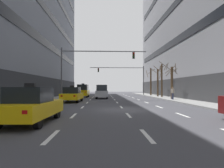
{
  "coord_description": "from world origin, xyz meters",
  "views": [
    {
      "loc": [
        -1.51,
        -14.87,
        1.68
      ],
      "look_at": [
        0.12,
        22.77,
        2.31
      ],
      "focal_mm": 31.89,
      "sensor_mm": 36.0,
      "label": 1
    }
  ],
  "objects_px": {
    "traffic_signal_1": "(126,74)",
    "street_tree_1": "(158,82)",
    "street_tree_3": "(151,81)",
    "taxi_driving_3": "(72,95)",
    "taxi_driving_0": "(83,91)",
    "street_tree_2": "(162,79)",
    "street_tree_0": "(172,82)",
    "car_driving_1": "(102,92)",
    "traffic_signal_0": "(88,63)",
    "taxi_driving_2": "(31,105)",
    "pedestrian_1": "(173,92)"
  },
  "relations": [
    {
      "from": "traffic_signal_1",
      "to": "street_tree_1",
      "type": "xyz_separation_m",
      "value": [
        4.51,
        -8.07,
        -1.92
      ]
    },
    {
      "from": "street_tree_3",
      "to": "taxi_driving_3",
      "type": "bearing_deg",
      "value": -129.39
    },
    {
      "from": "taxi_driving_0",
      "to": "taxi_driving_3",
      "type": "bearing_deg",
      "value": -90.59
    },
    {
      "from": "street_tree_2",
      "to": "street_tree_3",
      "type": "distance_m",
      "value": 7.32
    },
    {
      "from": "taxi_driving_3",
      "to": "street_tree_0",
      "type": "distance_m",
      "value": 13.41
    },
    {
      "from": "car_driving_1",
      "to": "traffic_signal_0",
      "type": "relative_size",
      "value": 0.38
    },
    {
      "from": "taxi_driving_2",
      "to": "pedestrian_1",
      "type": "xyz_separation_m",
      "value": [
        12.15,
        15.29,
        0.21
      ]
    },
    {
      "from": "traffic_signal_0",
      "to": "taxi_driving_3",
      "type": "bearing_deg",
      "value": -116.88
    },
    {
      "from": "taxi_driving_3",
      "to": "street_tree_1",
      "type": "xyz_separation_m",
      "value": [
        12.81,
        10.59,
        1.75
      ]
    },
    {
      "from": "traffic_signal_0",
      "to": "pedestrian_1",
      "type": "relative_size",
      "value": 7.1
    },
    {
      "from": "taxi_driving_0",
      "to": "traffic_signal_1",
      "type": "bearing_deg",
      "value": 44.43
    },
    {
      "from": "car_driving_1",
      "to": "traffic_signal_1",
      "type": "bearing_deg",
      "value": 66.95
    },
    {
      "from": "taxi_driving_0",
      "to": "traffic_signal_0",
      "type": "bearing_deg",
      "value": -79.04
    },
    {
      "from": "traffic_signal_0",
      "to": "street_tree_1",
      "type": "height_order",
      "value": "traffic_signal_0"
    },
    {
      "from": "taxi_driving_3",
      "to": "street_tree_0",
      "type": "relative_size",
      "value": 0.98
    },
    {
      "from": "street_tree_3",
      "to": "traffic_signal_1",
      "type": "bearing_deg",
      "value": 145.49
    },
    {
      "from": "car_driving_1",
      "to": "street_tree_3",
      "type": "bearing_deg",
      "value": 42.31
    },
    {
      "from": "car_driving_1",
      "to": "street_tree_1",
      "type": "relative_size",
      "value": 0.82
    },
    {
      "from": "traffic_signal_1",
      "to": "taxi_driving_2",
      "type": "bearing_deg",
      "value": -104.31
    },
    {
      "from": "taxi_driving_3",
      "to": "traffic_signal_0",
      "type": "bearing_deg",
      "value": 63.12
    },
    {
      "from": "car_driving_1",
      "to": "street_tree_2",
      "type": "xyz_separation_m",
      "value": [
        9.51,
        1.3,
        1.97
      ]
    },
    {
      "from": "traffic_signal_0",
      "to": "street_tree_1",
      "type": "relative_size",
      "value": 2.15
    },
    {
      "from": "traffic_signal_0",
      "to": "street_tree_3",
      "type": "bearing_deg",
      "value": 48.05
    },
    {
      "from": "taxi_driving_3",
      "to": "street_tree_2",
      "type": "distance_m",
      "value": 15.41
    },
    {
      "from": "car_driving_1",
      "to": "pedestrian_1",
      "type": "xyz_separation_m",
      "value": [
        8.98,
        -4.98,
        0.02
      ]
    },
    {
      "from": "traffic_signal_1",
      "to": "street_tree_3",
      "type": "xyz_separation_m",
      "value": [
        4.49,
        -3.08,
        -1.64
      ]
    },
    {
      "from": "street_tree_0",
      "to": "street_tree_2",
      "type": "bearing_deg",
      "value": 89.71
    },
    {
      "from": "taxi_driving_0",
      "to": "taxi_driving_2",
      "type": "xyz_separation_m",
      "value": [
        0.04,
        -23.95,
        -0.24
      ]
    },
    {
      "from": "traffic_signal_0",
      "to": "street_tree_0",
      "type": "relative_size",
      "value": 2.37
    },
    {
      "from": "traffic_signal_1",
      "to": "taxi_driving_0",
      "type": "bearing_deg",
      "value": -135.57
    },
    {
      "from": "taxi_driving_3",
      "to": "car_driving_1",
      "type": "bearing_deg",
      "value": 64.49
    },
    {
      "from": "street_tree_2",
      "to": "street_tree_1",
      "type": "bearing_deg",
      "value": 90.48
    },
    {
      "from": "taxi_driving_2",
      "to": "traffic_signal_1",
      "type": "height_order",
      "value": "traffic_signal_1"
    },
    {
      "from": "taxi_driving_0",
      "to": "pedestrian_1",
      "type": "distance_m",
      "value": 14.95
    },
    {
      "from": "traffic_signal_0",
      "to": "traffic_signal_1",
      "type": "bearing_deg",
      "value": 66.61
    },
    {
      "from": "taxi_driving_0",
      "to": "car_driving_1",
      "type": "bearing_deg",
      "value": -48.86
    },
    {
      "from": "street_tree_3",
      "to": "street_tree_2",
      "type": "bearing_deg",
      "value": -89.67
    },
    {
      "from": "taxi_driving_0",
      "to": "street_tree_1",
      "type": "distance_m",
      "value": 12.79
    },
    {
      "from": "taxi_driving_3",
      "to": "street_tree_2",
      "type": "xyz_separation_m",
      "value": [
        12.83,
        8.26,
        2.15
      ]
    },
    {
      "from": "traffic_signal_1",
      "to": "street_tree_1",
      "type": "height_order",
      "value": "traffic_signal_1"
    },
    {
      "from": "taxi_driving_2",
      "to": "traffic_signal_0",
      "type": "xyz_separation_m",
      "value": [
        1.42,
        16.41,
        4.07
      ]
    },
    {
      "from": "taxi_driving_2",
      "to": "street_tree_3",
      "type": "xyz_separation_m",
      "value": [
        12.64,
        28.89,
        2.03
      ]
    },
    {
      "from": "traffic_signal_1",
      "to": "pedestrian_1",
      "type": "relative_size",
      "value": 7.18
    },
    {
      "from": "traffic_signal_1",
      "to": "street_tree_3",
      "type": "relative_size",
      "value": 2.13
    },
    {
      "from": "traffic_signal_0",
      "to": "taxi_driving_0",
      "type": "bearing_deg",
      "value": 100.96
    },
    {
      "from": "traffic_signal_0",
      "to": "street_tree_2",
      "type": "xyz_separation_m",
      "value": [
        11.26,
        5.16,
        -1.92
      ]
    },
    {
      "from": "taxi_driving_2",
      "to": "street_tree_1",
      "type": "xyz_separation_m",
      "value": [
        12.66,
        23.91,
        1.75
      ]
    },
    {
      "from": "taxi_driving_2",
      "to": "traffic_signal_0",
      "type": "distance_m",
      "value": 16.97
    },
    {
      "from": "car_driving_1",
      "to": "street_tree_2",
      "type": "bearing_deg",
      "value": 7.78
    },
    {
      "from": "taxi_driving_3",
      "to": "taxi_driving_0",
      "type": "bearing_deg",
      "value": 89.41
    }
  ]
}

